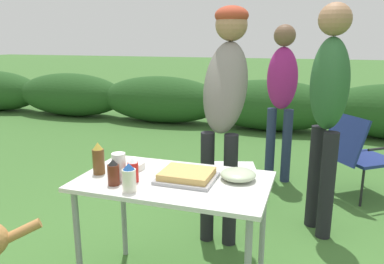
% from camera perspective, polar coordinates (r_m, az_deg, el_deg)
% --- Properties ---
extents(shrub_hedge, '(14.40, 0.90, 0.87)m').
position_cam_1_polar(shrub_hedge, '(6.55, 11.63, 4.03)').
color(shrub_hedge, '#234C1E').
rests_on(shrub_hedge, ground).
extents(folding_table, '(1.10, 0.64, 0.74)m').
position_cam_1_polar(folding_table, '(2.21, -2.79, -9.07)').
color(folding_table, silver).
rests_on(folding_table, ground).
extents(food_tray, '(0.32, 0.28, 0.06)m').
position_cam_1_polar(food_tray, '(2.16, -0.78, -6.67)').
color(food_tray, '#9E9EA3').
rests_on(food_tray, folding_table).
extents(plate_stack, '(0.23, 0.23, 0.04)m').
position_cam_1_polar(plate_stack, '(2.39, -9.90, -4.96)').
color(plate_stack, white).
rests_on(plate_stack, folding_table).
extents(mixing_bowl, '(0.20, 0.20, 0.06)m').
position_cam_1_polar(mixing_bowl, '(2.18, 7.05, -6.47)').
color(mixing_bowl, '#ADBC99').
rests_on(mixing_bowl, folding_table).
extents(paper_cup_stack, '(0.08, 0.08, 0.16)m').
position_cam_1_polar(paper_cup_stack, '(2.19, -11.08, -5.19)').
color(paper_cup_stack, white).
rests_on(paper_cup_stack, folding_table).
extents(beer_bottle, '(0.07, 0.07, 0.20)m').
position_cam_1_polar(beer_bottle, '(2.31, -14.07, -4.00)').
color(beer_bottle, brown).
rests_on(beer_bottle, folding_table).
extents(mayo_bottle, '(0.07, 0.07, 0.16)m').
position_cam_1_polar(mayo_bottle, '(2.02, -9.56, -6.94)').
color(mayo_bottle, silver).
rests_on(mayo_bottle, folding_table).
extents(bbq_sauce_bottle, '(0.07, 0.07, 0.15)m').
position_cam_1_polar(bbq_sauce_bottle, '(2.12, -11.89, -6.08)').
color(bbq_sauce_bottle, '#562314').
rests_on(bbq_sauce_bottle, folding_table).
extents(ketchup_bottle, '(0.06, 0.06, 0.15)m').
position_cam_1_polar(ketchup_bottle, '(2.15, -8.98, -5.75)').
color(ketchup_bottle, red).
rests_on(ketchup_bottle, folding_table).
extents(standing_person_with_beanie, '(0.34, 0.50, 1.77)m').
position_cam_1_polar(standing_person_with_beanie, '(2.79, 5.12, 6.15)').
color(standing_person_with_beanie, black).
rests_on(standing_person_with_beanie, ground).
extents(standing_person_in_olive_jacket, '(0.39, 0.44, 1.79)m').
position_cam_1_polar(standing_person_in_olive_jacket, '(3.01, 20.03, 4.75)').
color(standing_person_in_olive_jacket, black).
rests_on(standing_person_in_olive_jacket, ground).
extents(standing_person_in_dark_puffer, '(0.34, 0.26, 1.68)m').
position_cam_1_polar(standing_person_in_dark_puffer, '(4.08, 13.51, 6.57)').
color(standing_person_in_dark_puffer, '#232D4C').
rests_on(standing_person_in_dark_puffer, ground).
extents(camp_chair_green_behind_table, '(0.75, 0.72, 0.83)m').
position_cam_1_polar(camp_chair_green_behind_table, '(3.97, 23.89, -2.77)').
color(camp_chair_green_behind_table, navy).
rests_on(camp_chair_green_behind_table, ground).
extents(cooler_box, '(0.55, 0.44, 0.34)m').
position_cam_1_polar(cooler_box, '(3.68, 5.76, -7.75)').
color(cooler_box, '#286B3D').
rests_on(cooler_box, ground).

